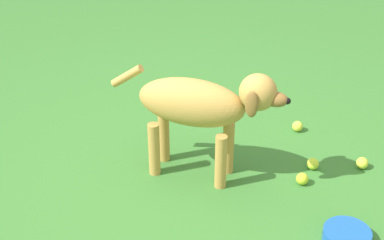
{
  "coord_description": "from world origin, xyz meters",
  "views": [
    {
      "loc": [
        2.37,
        -0.0,
        1.74
      ],
      "look_at": [
        -0.11,
        0.09,
        0.33
      ],
      "focal_mm": 51.17,
      "sensor_mm": 36.0,
      "label": 1
    }
  ],
  "objects_px": {
    "tennis_ball_4": "(303,179)",
    "dog": "(202,106)",
    "tennis_ball_3": "(363,163)",
    "water_bowl": "(348,236)",
    "tennis_ball_2": "(313,164)",
    "tennis_ball_0": "(298,126)"
  },
  "relations": [
    {
      "from": "tennis_ball_4",
      "to": "dog",
      "type": "bearing_deg",
      "value": -101.92
    },
    {
      "from": "tennis_ball_3",
      "to": "water_bowl",
      "type": "relative_size",
      "value": 0.3
    },
    {
      "from": "tennis_ball_2",
      "to": "tennis_ball_3",
      "type": "xyz_separation_m",
      "value": [
        0.0,
        0.28,
        0.0
      ]
    },
    {
      "from": "tennis_ball_0",
      "to": "tennis_ball_2",
      "type": "height_order",
      "value": "same"
    },
    {
      "from": "dog",
      "to": "tennis_ball_3",
      "type": "height_order",
      "value": "dog"
    },
    {
      "from": "tennis_ball_2",
      "to": "tennis_ball_4",
      "type": "bearing_deg",
      "value": -32.72
    },
    {
      "from": "tennis_ball_0",
      "to": "tennis_ball_2",
      "type": "relative_size",
      "value": 1.0
    },
    {
      "from": "dog",
      "to": "tennis_ball_3",
      "type": "distance_m",
      "value": 0.98
    },
    {
      "from": "tennis_ball_3",
      "to": "water_bowl",
      "type": "distance_m",
      "value": 0.64
    },
    {
      "from": "dog",
      "to": "tennis_ball_2",
      "type": "relative_size",
      "value": 13.63
    },
    {
      "from": "dog",
      "to": "water_bowl",
      "type": "height_order",
      "value": "dog"
    },
    {
      "from": "tennis_ball_2",
      "to": "tennis_ball_3",
      "type": "relative_size",
      "value": 1.0
    },
    {
      "from": "water_bowl",
      "to": "tennis_ball_2",
      "type": "bearing_deg",
      "value": -177.89
    },
    {
      "from": "tennis_ball_0",
      "to": "water_bowl",
      "type": "distance_m",
      "value": 1.0
    },
    {
      "from": "water_bowl",
      "to": "tennis_ball_3",
      "type": "bearing_deg",
      "value": 156.42
    },
    {
      "from": "tennis_ball_0",
      "to": "tennis_ball_2",
      "type": "xyz_separation_m",
      "value": [
        0.41,
        -0.0,
        0.0
      ]
    },
    {
      "from": "dog",
      "to": "tennis_ball_3",
      "type": "xyz_separation_m",
      "value": [
        -0.02,
        0.9,
        -0.39
      ]
    },
    {
      "from": "dog",
      "to": "tennis_ball_4",
      "type": "distance_m",
      "value": 0.67
    },
    {
      "from": "tennis_ball_3",
      "to": "tennis_ball_2",
      "type": "bearing_deg",
      "value": -90.67
    },
    {
      "from": "tennis_ball_2",
      "to": "water_bowl",
      "type": "height_order",
      "value": "tennis_ball_2"
    },
    {
      "from": "water_bowl",
      "to": "tennis_ball_0",
      "type": "bearing_deg",
      "value": -178.79
    },
    {
      "from": "tennis_ball_2",
      "to": "tennis_ball_4",
      "type": "height_order",
      "value": "same"
    }
  ]
}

